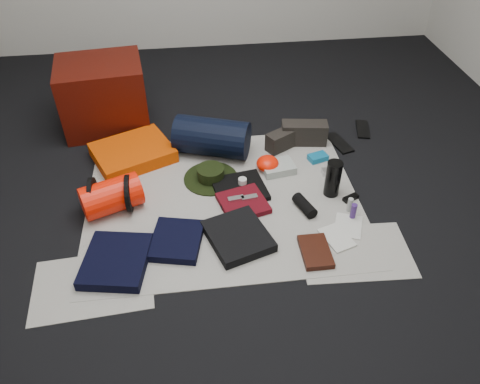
{
  "coord_description": "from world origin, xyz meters",
  "views": [
    {
      "loc": [
        -0.16,
        -2.09,
        1.85
      ],
      "look_at": [
        0.09,
        -0.06,
        0.1
      ],
      "focal_mm": 35.0,
      "sensor_mm": 36.0,
      "label": 1
    }
  ],
  "objects": [
    {
      "name": "toiletry_clear",
      "position": [
        0.71,
        -0.19,
        0.05
      ],
      "size": [
        0.03,
        0.03,
        0.09
      ],
      "primitive_type": "cylinder",
      "rotation": [
        0.0,
        0.0,
        -0.19
      ],
      "color": "#9EA29E",
      "rests_on": "newspaper_mat"
    },
    {
      "name": "hiking_boot_right",
      "position": [
        0.61,
        0.53,
        0.08
      ],
      "size": [
        0.32,
        0.16,
        0.15
      ],
      "primitive_type": "cube",
      "rotation": [
        0.0,
        0.0,
        -0.14
      ],
      "color": "black",
      "rests_on": "newspaper_mat"
    },
    {
      "name": "tape_roll",
      "position": [
        0.13,
        0.1,
        0.05
      ],
      "size": [
        0.05,
        0.05,
        0.03
      ],
      "primitive_type": "cylinder",
      "color": "beige",
      "rests_on": "black_tshirt"
    },
    {
      "name": "hiking_boot_left",
      "position": [
        0.46,
        0.49,
        0.07
      ],
      "size": [
        0.27,
        0.21,
        0.13
      ],
      "primitive_type": "cube",
      "rotation": [
        0.0,
        0.0,
        0.53
      ],
      "color": "black",
      "rests_on": "newspaper_mat"
    },
    {
      "name": "energy_bar_a",
      "position": [
        0.07,
        -0.05,
        0.05
      ],
      "size": [
        0.1,
        0.05,
        0.01
      ],
      "primitive_type": "cube",
      "rotation": [
        0.0,
        0.0,
        0.14
      ],
      "color": "silver",
      "rests_on": "red_shirt"
    },
    {
      "name": "cyan_case",
      "position": [
        0.66,
        0.32,
        0.03
      ],
      "size": [
        0.14,
        0.11,
        0.04
      ],
      "primitive_type": "cube",
      "rotation": [
        0.0,
        0.0,
        0.3
      ],
      "color": "#0F6692",
      "rests_on": "newspaper_mat"
    },
    {
      "name": "red_shirt",
      "position": [
        0.11,
        -0.07,
        0.02
      ],
      "size": [
        0.32,
        0.32,
        0.03
      ],
      "primitive_type": "cube",
      "rotation": [
        0.0,
        0.0,
        0.27
      ],
      "color": "#530911",
      "rests_on": "newspaper_mat"
    },
    {
      "name": "black_tshirt",
      "position": [
        0.11,
        0.07,
        0.02
      ],
      "size": [
        0.35,
        0.33,
        0.03
      ],
      "primitive_type": "cube",
      "rotation": [
        0.0,
        0.0,
        0.17
      ],
      "color": "black",
      "rests_on": "newspaper_mat"
    },
    {
      "name": "boonie_crown",
      "position": [
        -0.06,
        0.2,
        0.05
      ],
      "size": [
        0.17,
        0.17,
        0.07
      ],
      "primitive_type": "cylinder",
      "color": "black",
      "rests_on": "boonie_brim"
    },
    {
      "name": "compact_camera",
      "position": [
        0.69,
        0.16,
        0.02
      ],
      "size": [
        0.09,
        0.06,
        0.03
      ],
      "primitive_type": "cube",
      "rotation": [
        0.0,
        0.0,
        0.04
      ],
      "color": "silver",
      "rests_on": "newspaper_mat"
    },
    {
      "name": "speaker",
      "position": [
        0.46,
        -0.15,
        0.04
      ],
      "size": [
        0.12,
        0.18,
        0.07
      ],
      "primitive_type": "cylinder",
      "rotation": [
        1.57,
        0.0,
        0.35
      ],
      "color": "black",
      "rests_on": "newspaper_mat"
    },
    {
      "name": "trousers_navy_a",
      "position": [
        -0.59,
        -0.44,
        0.03
      ],
      "size": [
        0.37,
        0.41,
        0.06
      ],
      "primitive_type": "cube",
      "rotation": [
        0.0,
        0.0,
        -0.18
      ],
      "color": "black",
      "rests_on": "newspaper_mat"
    },
    {
      "name": "newspaper_sheet_front_left",
      "position": [
        -0.7,
        -0.55,
        0.0
      ],
      "size": [
        0.61,
        0.44,
        0.0
      ],
      "primitive_type": "cube",
      "rotation": [
        0.0,
        0.0,
        0.07
      ],
      "color": "beige",
      "rests_on": "floor"
    },
    {
      "name": "first_aid_pouch",
      "position": [
        0.37,
        0.24,
        0.03
      ],
      "size": [
        0.22,
        0.18,
        0.05
      ],
      "primitive_type": "cube",
      "rotation": [
        0.0,
        0.0,
        0.16
      ],
      "color": "#9BA39B",
      "rests_on": "newspaper_mat"
    },
    {
      "name": "flip_flop_left",
      "position": [
        0.85,
        0.49,
        0.01
      ],
      "size": [
        0.16,
        0.26,
        0.01
      ],
      "primitive_type": "cube",
      "rotation": [
        0.0,
        0.0,
        0.28
      ],
      "color": "black",
      "rests_on": "floor"
    },
    {
      "name": "sack_strap_left",
      "position": [
        -0.74,
        -0.0,
        0.11
      ],
      "size": [
        0.02,
        0.22,
        0.22
      ],
      "primitive_type": "cylinder",
      "rotation": [
        0.0,
        1.57,
        0.0
      ],
      "color": "black",
      "rests_on": "newspaper_mat"
    },
    {
      "name": "key_cluster",
      "position": [
        -0.74,
        -0.53,
        0.01
      ],
      "size": [
        0.08,
        0.08,
        0.01
      ],
      "primitive_type": "cube",
      "rotation": [
        0.0,
        0.0,
        0.45
      ],
      "color": "silver",
      "rests_on": "newspaper_mat"
    },
    {
      "name": "newspaper_mat",
      "position": [
        0.0,
        0.0,
        0.0
      ],
      "size": [
        1.6,
        1.3,
        0.01
      ],
      "primitive_type": "cube",
      "color": "beige",
      "rests_on": "floor"
    },
    {
      "name": "stuff_sack",
      "position": [
        -0.64,
        -0.0,
        0.1
      ],
      "size": [
        0.38,
        0.3,
        0.2
      ],
      "primitive_type": "cylinder",
      "rotation": [
        0.0,
        1.57,
        0.38
      ],
      "color": "#FF1A04",
      "rests_on": "newspaper_mat"
    },
    {
      "name": "boonie_brim",
      "position": [
        -0.06,
        0.2,
        0.01
      ],
      "size": [
        0.4,
        0.4,
        0.01
      ],
      "primitive_type": "cylinder",
      "rotation": [
        0.0,
        0.0,
        0.18
      ],
      "color": "black",
      "rests_on": "newspaper_mat"
    },
    {
      "name": "orange_stuff_sack",
      "position": [
        0.31,
        0.25,
        0.05
      ],
      "size": [
        0.16,
        0.16,
        0.09
      ],
      "primitive_type": "ellipsoid",
      "rotation": [
        0.0,
        0.0,
        -0.13
      ],
      "color": "#FF1A04",
      "rests_on": "newspaper_mat"
    },
    {
      "name": "map_printout",
      "position": [
        0.67,
        -0.31,
        0.01
      ],
      "size": [
        0.21,
        0.23,
        0.01
      ],
      "primitive_type": "cube",
      "rotation": [
        0.0,
        0.0,
        -0.39
      ],
      "color": "beige",
      "rests_on": "newspaper_mat"
    },
    {
      "name": "trousers_charcoal",
      "position": [
        0.05,
        -0.34,
        0.03
      ],
      "size": [
        0.39,
        0.42,
        0.05
      ],
      "primitive_type": "cube",
      "rotation": [
        0.0,
        0.0,
        0.33
      ],
      "color": "black",
      "rests_on": "newspaper_mat"
    },
    {
      "name": "paperback_book",
      "position": [
        0.44,
        -0.49,
        0.02
      ],
      "size": [
        0.15,
        0.23,
        0.03
      ],
      "primitive_type": "cube",
      "rotation": [
        0.0,
        0.0,
        -0.0
      ],
      "color": "black",
      "rests_on": "newspaper_mat"
    },
    {
      "name": "sack_strap_right",
      "position": [
        -0.54,
        -0.0,
        0.11
      ],
      "size": [
        0.02,
        0.22,
        0.22
      ],
      "primitive_type": "cylinder",
      "rotation": [
        0.0,
        1.57,
        0.0
      ],
      "color": "black",
      "rests_on": "newspaper_mat"
    },
    {
      "name": "navy_duffel",
      "position": [
        -0.03,
        0.48,
        0.13
      ],
      "size": [
        0.54,
        0.4,
        0.25
      ],
      "primitive_type": "cylinder",
      "rotation": [
        0.0,
        1.57,
        -0.34
      ],
      "color": "black",
      "rests_on": "newspaper_mat"
    },
    {
      "name": "red_cabinet",
      "position": [
        -0.75,
        0.94,
        0.24
      ],
      "size": [
        0.62,
        0.54,
        0.48
      ],
      "primitive_type": "cube",
      "rotation": [
        0.0,
        0.0,
        0.12
      ],
      "color": "#440C05",
      "rests_on": "floor"
    },
    {
      "name": "map_booklet",
      "position": [
        0.58,
        -0.4,
        0.01
      ],
      "size": [
        0.19,
        0.22,
        0.01
      ],
      "primitive_type": "cube",
      "rotation": [
        0.0,
        0.0,
        0.32
      ],
      "color": "beige",
      "rests_on": "newspaper_mat"
    },
    {
      "name": "flip_flop_right",
      "position": [
        1.07,
        0.64,
        0.01
      ],
      "size": [
        0.14,
        0.24,
        0.01
      ],
      "primitive_type": "cube",
      "rotation": [
        0.0,
        0.0,
        -0.24
      ],
      "color": "black",
      "rests_on": "floor"
    },
    {
      "name": "sleeping_pad",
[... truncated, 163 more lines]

